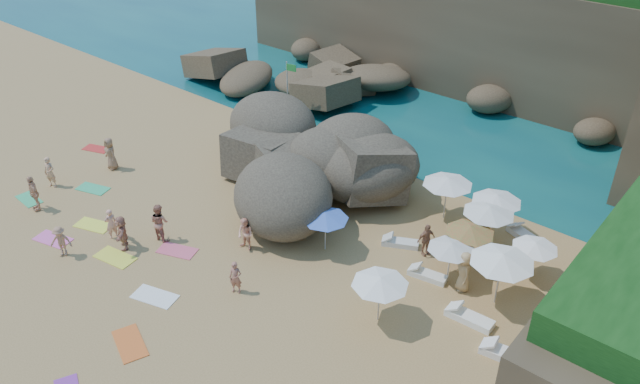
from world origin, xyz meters
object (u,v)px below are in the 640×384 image
Objects in this scene: parasol_1 at (489,210)px; person_stand_0 at (50,172)px; person_stand_2 at (371,168)px; person_stand_5 at (277,139)px; rock_outcrop at (290,192)px; person_stand_3 at (426,240)px; lounger_0 at (400,243)px; person_stand_4 at (464,272)px; person_stand_6 at (111,224)px; parasol_0 at (448,181)px; parasol_2 at (503,258)px; person_stand_1 at (160,222)px; flag_pole at (289,83)px.

person_stand_0 is at bearing -154.19° from parasol_1.
person_stand_5 is at bearing 10.91° from person_stand_2.
rock_outcrop is 5.56× the size of person_stand_3.
person_stand_4 is (3.71, -0.93, 0.80)m from lounger_0.
person_stand_6 is (-6.39, -11.90, -0.13)m from person_stand_2.
lounger_0 is 0.94× the size of person_stand_2.
parasol_0 reaches higher than person_stand_5.
parasol_2 is 1.54× the size of lounger_0.
person_stand_3 reaches higher than person_stand_5.
person_stand_1 is 1.02× the size of person_stand_4.
person_stand_1 is at bearing -142.70° from parasol_1.
person_stand_5 is at bearing -171.77° from person_stand_6.
parasol_1 is at bearing -30.80° from person_stand_5.
person_stand_4 is (-1.45, -0.12, -1.34)m from parasol_2.
person_stand_0 is 1.12× the size of person_stand_6.
lounger_0 is at bearing -149.36° from person_stand_4.
person_stand_6 is at bearing -134.43° from parasol_0.
parasol_1 is at bearing -147.36° from person_stand_1.
flag_pole is 14.11m from parasol_0.
lounger_0 is 1.10× the size of person_stand_6.
flag_pole is at bearing -160.35° from person_stand_4.
rock_outcrop is 5.80× the size of person_stand_6.
person_stand_2 is 1.17× the size of person_stand_6.
person_stand_3 reaches higher than person_stand_6.
lounger_0 is at bearing 119.23° from person_stand_3.
person_stand_1 is (-8.94, -6.75, 0.81)m from lounger_0.
person_stand_4 is at bearing -91.53° from person_stand_3.
person_stand_1 is 12.30m from person_stand_3.
person_stand_5 is at bearing 140.86° from rock_outcrop.
person_stand_6 is at bearing -155.37° from parasol_2.
parasol_2 reaches higher than person_stand_1.
person_stand_0 is at bearing -163.50° from parasol_2.
parasol_1 reaches higher than lounger_0.
person_stand_5 is (-11.17, -0.06, -1.32)m from parasol_0.
parasol_2 is 1.51× the size of person_stand_0.
person_stand_2 is (2.65, 3.55, 0.91)m from rock_outcrop.
lounger_0 is (-3.02, -2.37, -1.91)m from parasol_1.
rock_outcrop is 5.18× the size of person_stand_0.
flag_pole is 16.90m from parasol_1.
parasol_2 is 1.44× the size of person_stand_2.
person_stand_1 reaches higher than person_stand_0.
person_stand_5 is at bearing 97.69° from person_stand_3.
parasol_0 is 20.75m from person_stand_0.
person_stand_1 is 10.15m from person_stand_5.
person_stand_1 is 13.93m from person_stand_4.
person_stand_2 is at bearing 169.42° from parasol_1.
flag_pole is 9.50m from person_stand_2.
flag_pole is at bearing 164.17° from parasol_1.
flag_pole reaches higher than parasol_2.
person_stand_2 is 6.71m from person_stand_3.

